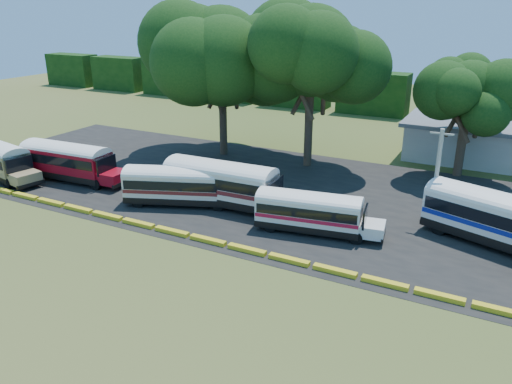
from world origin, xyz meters
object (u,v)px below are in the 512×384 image
at_px(bus_red, 68,159).
at_px(bus_cream_west, 177,183).
at_px(tree_west, 221,52).
at_px(bus_white_red, 312,210).

relative_size(bus_red, bus_cream_west, 1.09).
height_order(bus_red, tree_west, tree_west).
bearing_deg(bus_white_red, tree_west, 128.69).
distance_m(bus_cream_west, bus_white_red, 11.45).
bearing_deg(tree_west, bus_cream_west, -73.66).
relative_size(bus_cream_west, tree_west, 0.65).
relative_size(bus_red, tree_west, 0.70).
xyz_separation_m(bus_red, bus_white_red, (23.65, -0.28, -0.32)).
relative_size(bus_white_red, tree_west, 0.61).
distance_m(bus_white_red, tree_west, 22.86).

